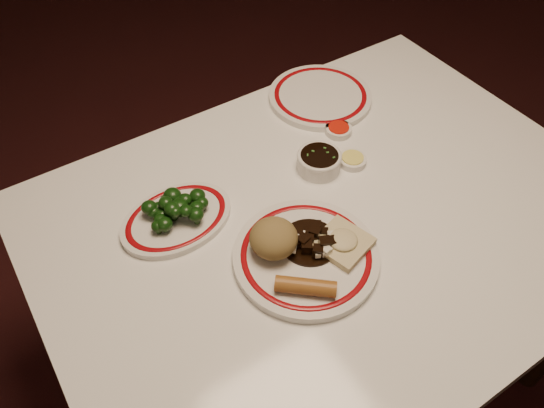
{
  "coord_description": "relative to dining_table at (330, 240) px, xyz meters",
  "views": [
    {
      "loc": [
        -0.5,
        -0.54,
        1.59
      ],
      "look_at": [
        -0.12,
        0.06,
        0.8
      ],
      "focal_mm": 35.0,
      "sensor_mm": 36.0,
      "label": 1
    }
  ],
  "objects": [
    {
      "name": "ground",
      "position": [
        0.0,
        0.0,
        -0.66
      ],
      "size": [
        7.0,
        7.0,
        0.0
      ],
      "primitive_type": "plane",
      "color": "black",
      "rests_on": "ground"
    },
    {
      "name": "fried_wonton",
      "position": [
        -0.05,
        -0.09,
        0.12
      ],
      "size": [
        0.12,
        0.12,
        0.03
      ],
      "color": "#C5BA8B",
      "rests_on": "main_plate"
    },
    {
      "name": "main_plate",
      "position": [
        -0.12,
        -0.06,
        0.1
      ],
      "size": [
        0.33,
        0.33,
        0.02
      ],
      "color": "silver",
      "rests_on": "dining_table"
    },
    {
      "name": "broccoli_pile",
      "position": [
        -0.28,
        0.16,
        0.13
      ],
      "size": [
        0.13,
        0.11,
        0.05
      ],
      "color": "#23471C",
      "rests_on": "broccoli_plate"
    },
    {
      "name": "sweet_sour_dish",
      "position": [
        0.17,
        0.2,
        0.1
      ],
      "size": [
        0.06,
        0.06,
        0.02
      ],
      "color": "silver",
      "rests_on": "dining_table"
    },
    {
      "name": "mustard_dish",
      "position": [
        0.13,
        0.1,
        0.1
      ],
      "size": [
        0.06,
        0.06,
        0.02
      ],
      "color": "silver",
      "rests_on": "dining_table"
    },
    {
      "name": "rice_mound",
      "position": [
        -0.16,
        -0.02,
        0.14
      ],
      "size": [
        0.09,
        0.09,
        0.07
      ],
      "primitive_type": "ellipsoid",
      "color": "olive",
      "rests_on": "main_plate"
    },
    {
      "name": "soy_bowl",
      "position": [
        0.05,
        0.13,
        0.11
      ],
      "size": [
        0.1,
        0.1,
        0.04
      ],
      "color": "silver",
      "rests_on": "dining_table"
    },
    {
      "name": "stirfry_heap",
      "position": [
        -0.1,
        -0.05,
        0.12
      ],
      "size": [
        0.12,
        0.12,
        0.03
      ],
      "color": "black",
      "rests_on": "main_plate"
    },
    {
      "name": "broccoli_plate",
      "position": [
        -0.28,
        0.16,
        0.1
      ],
      "size": [
        0.25,
        0.22,
        0.02
      ],
      "color": "silver",
      "rests_on": "dining_table"
    },
    {
      "name": "far_plate",
      "position": [
        0.21,
        0.33,
        0.1
      ],
      "size": [
        0.33,
        0.33,
        0.02
      ],
      "color": "silver",
      "rests_on": "dining_table"
    },
    {
      "name": "dining_table",
      "position": [
        0.0,
        0.0,
        0.0
      ],
      "size": [
        1.2,
        0.9,
        0.75
      ],
      "color": "white",
      "rests_on": "ground"
    },
    {
      "name": "spring_roll",
      "position": [
        -0.17,
        -0.13,
        0.12
      ],
      "size": [
        0.1,
        0.1,
        0.03
      ],
      "primitive_type": "cylinder",
      "rotation": [
        1.57,
        0.0,
        0.86
      ],
      "color": "#965E25",
      "rests_on": "main_plate"
    }
  ]
}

